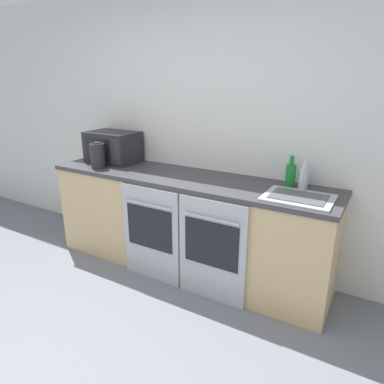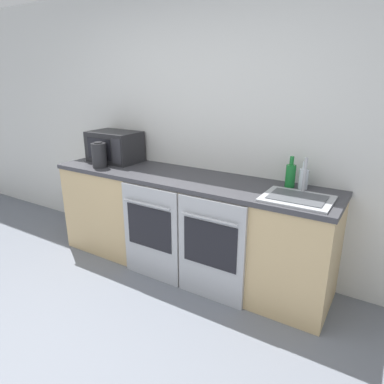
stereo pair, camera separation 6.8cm
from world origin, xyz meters
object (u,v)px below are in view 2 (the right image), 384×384
at_px(bottle_green, 290,175).
at_px(kettle, 99,155).
at_px(oven_left, 150,234).
at_px(microwave, 115,147).
at_px(oven_right, 210,251).
at_px(bottle_clear, 303,178).
at_px(sink, 298,197).

height_order(bottle_green, kettle, bottle_green).
height_order(oven_left, microwave, microwave).
bearing_deg(oven_right, bottle_clear, 43.25).
relative_size(oven_right, microwave, 1.66).
relative_size(bottle_clear, kettle, 0.88).
xyz_separation_m(kettle, sink, (1.93, 0.08, -0.11)).
relative_size(bottle_green, sink, 0.51).
relative_size(kettle, sink, 0.51).
distance_m(oven_left, sink, 1.32).
bearing_deg(sink, microwave, 174.38).
height_order(bottle_green, sink, sink).
bearing_deg(microwave, oven_left, -28.96).
bearing_deg(microwave, bottle_green, 2.28).
bearing_deg(microwave, bottle_clear, 2.39).
height_order(microwave, bottle_green, microwave).
xyz_separation_m(oven_left, bottle_clear, (1.16, 0.52, 0.56)).
distance_m(oven_right, bottle_clear, 0.94).
bearing_deg(kettle, sink, 2.35).
distance_m(bottle_green, bottle_clear, 0.10).
bearing_deg(oven_left, oven_right, 0.00).
distance_m(bottle_green, kettle, 1.83).
bearing_deg(bottle_clear, microwave, -177.61).
bearing_deg(oven_right, oven_left, 180.00).
distance_m(microwave, bottle_clear, 1.95).
xyz_separation_m(oven_right, bottle_green, (0.45, 0.51, 0.58)).
relative_size(oven_left, sink, 1.78).
height_order(oven_right, kettle, kettle).
distance_m(kettle, sink, 1.94).
bearing_deg(oven_right, microwave, 162.71).
xyz_separation_m(oven_left, microwave, (-0.79, 0.43, 0.64)).
height_order(oven_right, sink, sink).
bearing_deg(oven_right, kettle, 173.20).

